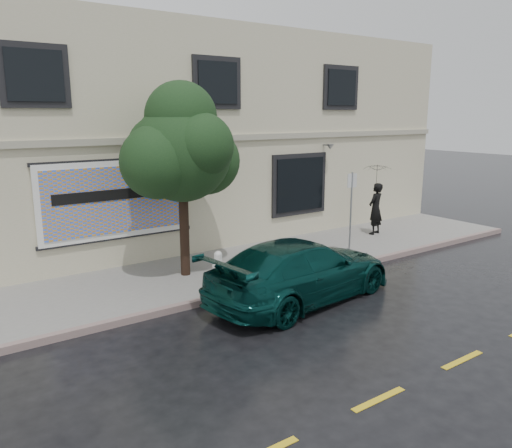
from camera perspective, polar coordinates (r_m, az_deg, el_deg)
ground at (r=11.99m, az=8.23°, el=-8.73°), size 90.00×90.00×0.00m
sidewalk at (r=14.37m, az=-0.66°, el=-4.67°), size 20.00×3.50×0.15m
curb at (r=13.03m, az=3.71°, el=-6.53°), size 20.00×0.18×0.16m
road_marking at (r=9.97m, az=22.51°, el=-14.15°), size 19.00×0.12×0.01m
building at (r=18.77m, az=-10.76°, el=9.80°), size 20.00×8.12×7.00m
billboard at (r=13.96m, az=-15.57°, el=2.71°), size 4.30×0.16×2.20m
car at (r=11.77m, az=5.21°, el=-5.30°), size 5.27×2.88×1.46m
pedestrian at (r=17.99m, az=13.50°, el=1.71°), size 0.75×0.58×1.81m
umbrella at (r=17.80m, az=13.71°, el=5.81°), size 1.19×1.19×0.78m
street_tree at (r=12.80m, az=-8.47°, el=8.04°), size 2.51×2.51×4.47m
fire_hydrant at (r=12.87m, az=-4.34°, el=-4.73°), size 0.31×0.29×0.74m
sign_pole at (r=14.86m, az=10.80°, el=2.01°), size 0.31×0.08×2.52m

